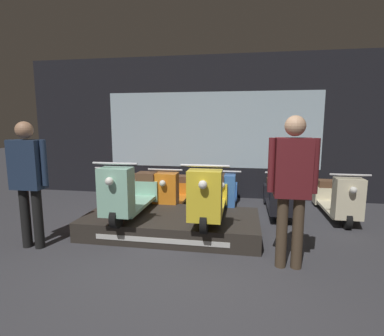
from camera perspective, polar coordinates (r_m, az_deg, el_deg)
ground_plane at (r=3.68m, az=-3.11°, el=-19.52°), size 30.00×30.00×0.00m
shop_wall_back at (r=6.89m, az=3.69°, el=7.63°), size 8.74×0.09×3.20m
display_platform at (r=4.81m, az=-3.92°, el=-10.58°), size 2.71×1.29×0.29m
scooter_display_left at (r=4.80m, az=-11.26°, el=-4.61°), size 0.63×1.75×0.91m
scooter_display_right at (r=4.51m, az=3.41°, el=-5.31°), size 0.63×1.75×0.91m
scooter_backrow_0 at (r=6.33m, az=-12.63°, el=-4.07°), size 0.63×1.75×0.91m
scooter_backrow_1 at (r=6.03m, az=-3.57°, el=-4.54°), size 0.63×1.75×0.91m
scooter_backrow_2 at (r=5.88m, az=6.21°, el=-4.91°), size 0.63×1.75×0.91m
scooter_backrow_3 at (r=5.91m, az=16.18°, el=-5.15°), size 0.63×1.75×0.91m
scooter_backrow_4 at (r=6.11m, az=25.78°, el=-5.23°), size 0.63×1.75×0.91m
person_left_browsing at (r=4.62m, az=-28.76°, el=-1.09°), size 0.59×0.24×1.75m
person_right_browsing at (r=3.66m, az=18.58°, el=-2.22°), size 0.57×0.24×1.82m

